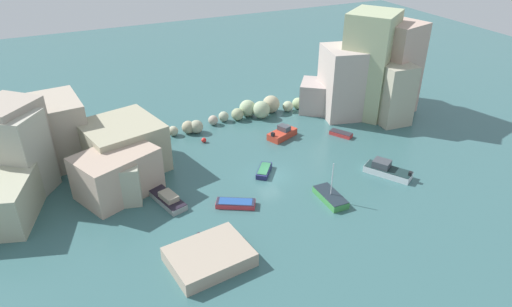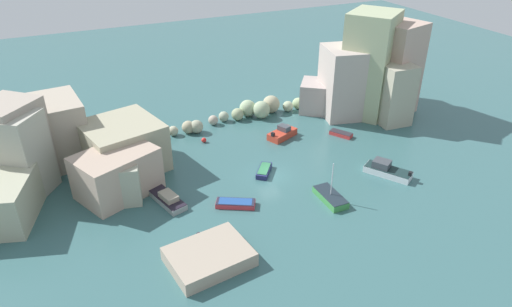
{
  "view_description": "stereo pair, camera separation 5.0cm",
  "coord_description": "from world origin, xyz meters",
  "px_view_note": "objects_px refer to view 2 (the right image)",
  "views": [
    {
      "loc": [
        -21.1,
        -41.33,
        28.99
      ],
      "look_at": [
        0.0,
        3.89,
        1.0
      ],
      "focal_mm": 32.18,
      "sensor_mm": 36.0,
      "label": 1
    },
    {
      "loc": [
        -21.06,
        -41.35,
        28.99
      ],
      "look_at": [
        0.0,
        3.89,
        1.0
      ],
      "focal_mm": 32.18,
      "sensor_mm": 36.0,
      "label": 2
    }
  ],
  "objects_px": {
    "channel_buoy": "(204,140)",
    "moored_boat_1": "(341,134)",
    "moored_boat_0": "(330,197)",
    "stone_dock": "(209,257)",
    "moored_boat_4": "(387,170)",
    "moored_boat_6": "(282,133)",
    "moored_boat_3": "(264,171)",
    "moored_boat_8": "(236,203)",
    "moored_boat_5": "(139,164)",
    "moored_boat_7": "(208,243)",
    "moored_boat_2": "(164,196)"
  },
  "relations": [
    {
      "from": "channel_buoy",
      "to": "moored_boat_1",
      "type": "relative_size",
      "value": 0.21
    },
    {
      "from": "moored_boat_0",
      "to": "stone_dock",
      "type": "bearing_deg",
      "value": 104.28
    },
    {
      "from": "moored_boat_4",
      "to": "moored_boat_6",
      "type": "height_order",
      "value": "moored_boat_4"
    },
    {
      "from": "moored_boat_0",
      "to": "moored_boat_3",
      "type": "bearing_deg",
      "value": 27.49
    },
    {
      "from": "moored_boat_4",
      "to": "moored_boat_6",
      "type": "xyz_separation_m",
      "value": [
        -6.69,
        13.87,
        -0.03
      ]
    },
    {
      "from": "moored_boat_6",
      "to": "moored_boat_8",
      "type": "relative_size",
      "value": 1.07
    },
    {
      "from": "moored_boat_1",
      "to": "moored_boat_4",
      "type": "relative_size",
      "value": 0.58
    },
    {
      "from": "channel_buoy",
      "to": "moored_boat_5",
      "type": "xyz_separation_m",
      "value": [
        -9.35,
        -2.59,
        -0.04
      ]
    },
    {
      "from": "moored_boat_7",
      "to": "channel_buoy",
      "type": "bearing_deg",
      "value": 130.78
    },
    {
      "from": "stone_dock",
      "to": "moored_boat_1",
      "type": "distance_m",
      "value": 29.95
    },
    {
      "from": "moored_boat_4",
      "to": "moored_boat_6",
      "type": "distance_m",
      "value": 15.4
    },
    {
      "from": "moored_boat_6",
      "to": "moored_boat_7",
      "type": "relative_size",
      "value": 1.37
    },
    {
      "from": "channel_buoy",
      "to": "moored_boat_4",
      "type": "relative_size",
      "value": 0.12
    },
    {
      "from": "channel_buoy",
      "to": "moored_boat_7",
      "type": "xyz_separation_m",
      "value": [
        -6.68,
        -20.14,
        -0.04
      ]
    },
    {
      "from": "moored_boat_2",
      "to": "moored_boat_3",
      "type": "xyz_separation_m",
      "value": [
        12.31,
        0.43,
        -0.12
      ]
    },
    {
      "from": "moored_boat_3",
      "to": "moored_boat_6",
      "type": "bearing_deg",
      "value": 177.29
    },
    {
      "from": "moored_boat_1",
      "to": "moored_boat_7",
      "type": "height_order",
      "value": "moored_boat_7"
    },
    {
      "from": "moored_boat_8",
      "to": "stone_dock",
      "type": "bearing_deg",
      "value": -99.04
    },
    {
      "from": "channel_buoy",
      "to": "moored_boat_2",
      "type": "bearing_deg",
      "value": -127.4
    },
    {
      "from": "moored_boat_2",
      "to": "moored_boat_5",
      "type": "distance_m",
      "value": 8.44
    },
    {
      "from": "moored_boat_5",
      "to": "channel_buoy",
      "type": "bearing_deg",
      "value": 71.22
    },
    {
      "from": "moored_boat_3",
      "to": "moored_boat_7",
      "type": "bearing_deg",
      "value": -9.81
    },
    {
      "from": "moored_boat_6",
      "to": "moored_boat_0",
      "type": "bearing_deg",
      "value": -120.81
    },
    {
      "from": "moored_boat_1",
      "to": "moored_boat_2",
      "type": "relative_size",
      "value": 0.46
    },
    {
      "from": "stone_dock",
      "to": "moored_boat_7",
      "type": "distance_m",
      "value": 2.33
    },
    {
      "from": "moored_boat_2",
      "to": "moored_boat_3",
      "type": "relative_size",
      "value": 2.06
    },
    {
      "from": "stone_dock",
      "to": "moored_boat_4",
      "type": "distance_m",
      "value": 24.88
    },
    {
      "from": "moored_boat_0",
      "to": "moored_boat_2",
      "type": "bearing_deg",
      "value": 65.62
    },
    {
      "from": "moored_boat_6",
      "to": "moored_boat_7",
      "type": "bearing_deg",
      "value": -157.4
    },
    {
      "from": "moored_boat_5",
      "to": "moored_boat_1",
      "type": "bearing_deg",
      "value": 48.26
    },
    {
      "from": "stone_dock",
      "to": "moored_boat_3",
      "type": "xyz_separation_m",
      "value": [
        11.23,
        11.82,
        -0.36
      ]
    },
    {
      "from": "stone_dock",
      "to": "moored_boat_7",
      "type": "bearing_deg",
      "value": 74.24
    },
    {
      "from": "channel_buoy",
      "to": "moored_boat_8",
      "type": "xyz_separation_m",
      "value": [
        -1.77,
        -15.28,
        -0.01
      ]
    },
    {
      "from": "moored_boat_3",
      "to": "moored_boat_8",
      "type": "height_order",
      "value": "moored_boat_3"
    },
    {
      "from": "moored_boat_0",
      "to": "moored_boat_6",
      "type": "bearing_deg",
      "value": -7.6
    },
    {
      "from": "moored_boat_2",
      "to": "moored_boat_6",
      "type": "bearing_deg",
      "value": 97.06
    },
    {
      "from": "moored_boat_1",
      "to": "moored_boat_2",
      "type": "height_order",
      "value": "moored_boat_2"
    },
    {
      "from": "moored_boat_7",
      "to": "moored_boat_2",
      "type": "bearing_deg",
      "value": 159.65
    },
    {
      "from": "moored_boat_4",
      "to": "moored_boat_8",
      "type": "height_order",
      "value": "moored_boat_4"
    },
    {
      "from": "moored_boat_0",
      "to": "moored_boat_7",
      "type": "xyz_separation_m",
      "value": [
        -14.7,
        -1.48,
        -0.12
      ]
    },
    {
      "from": "channel_buoy",
      "to": "moored_boat_6",
      "type": "distance_m",
      "value": 10.78
    },
    {
      "from": "moored_boat_1",
      "to": "moored_boat_4",
      "type": "distance_m",
      "value": 10.87
    },
    {
      "from": "moored_boat_2",
      "to": "moored_boat_8",
      "type": "relative_size",
      "value": 1.63
    },
    {
      "from": "moored_boat_2",
      "to": "moored_boat_4",
      "type": "height_order",
      "value": "moored_boat_4"
    },
    {
      "from": "channel_buoy",
      "to": "moored_boat_2",
      "type": "distance_m",
      "value": 13.81
    },
    {
      "from": "moored_boat_4",
      "to": "moored_boat_0",
      "type": "bearing_deg",
      "value": 69.1
    },
    {
      "from": "moored_boat_2",
      "to": "moored_boat_8",
      "type": "distance_m",
      "value": 7.9
    },
    {
      "from": "stone_dock",
      "to": "moored_boat_5",
      "type": "distance_m",
      "value": 19.88
    },
    {
      "from": "moored_boat_4",
      "to": "moored_boat_5",
      "type": "relative_size",
      "value": 1.82
    },
    {
      "from": "moored_boat_1",
      "to": "moored_boat_2",
      "type": "distance_m",
      "value": 26.72
    }
  ]
}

